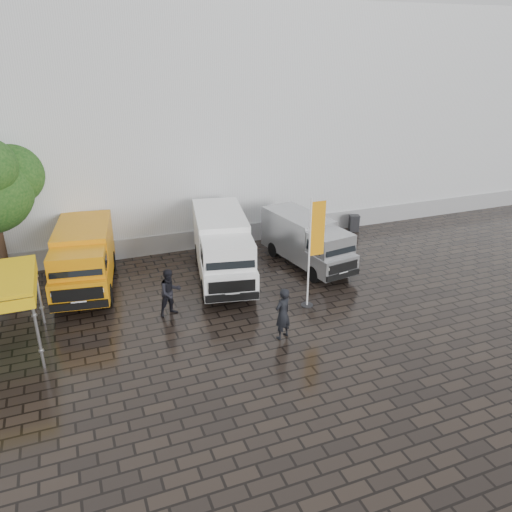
{
  "coord_description": "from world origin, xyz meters",
  "views": [
    {
      "loc": [
        -7.73,
        -16.06,
        9.81
      ],
      "look_at": [
        -0.61,
        2.2,
        1.62
      ],
      "focal_mm": 35.0,
      "sensor_mm": 36.0,
      "label": 1
    }
  ],
  "objects_px": {
    "van_white": "(222,249)",
    "van_yellow": "(84,260)",
    "van_silver": "(307,242)",
    "wheelie_bin": "(354,223)",
    "flagpole": "(314,248)",
    "person_front": "(283,314)",
    "person_tent": "(170,292)"
  },
  "relations": [
    {
      "from": "van_white",
      "to": "van_yellow",
      "type": "bearing_deg",
      "value": -179.1
    },
    {
      "from": "van_yellow",
      "to": "van_silver",
      "type": "bearing_deg",
      "value": 1.98
    },
    {
      "from": "van_yellow",
      "to": "wheelie_bin",
      "type": "xyz_separation_m",
      "value": [
        14.92,
        2.24,
        -0.87
      ]
    },
    {
      "from": "van_white",
      "to": "van_silver",
      "type": "bearing_deg",
      "value": 9.83
    },
    {
      "from": "flagpole",
      "to": "person_front",
      "type": "bearing_deg",
      "value": -138.81
    },
    {
      "from": "van_silver",
      "to": "person_tent",
      "type": "distance_m",
      "value": 7.6
    },
    {
      "from": "van_white",
      "to": "flagpole",
      "type": "bearing_deg",
      "value": -45.2
    },
    {
      "from": "person_tent",
      "to": "person_front",
      "type": "bearing_deg",
      "value": -59.37
    },
    {
      "from": "van_silver",
      "to": "van_yellow",
      "type": "bearing_deg",
      "value": 164.52
    },
    {
      "from": "wheelie_bin",
      "to": "person_tent",
      "type": "distance_m",
      "value": 13.36
    },
    {
      "from": "person_front",
      "to": "person_tent",
      "type": "height_order",
      "value": "person_front"
    },
    {
      "from": "wheelie_bin",
      "to": "van_white",
      "type": "bearing_deg",
      "value": -140.8
    },
    {
      "from": "flagpole",
      "to": "wheelie_bin",
      "type": "height_order",
      "value": "flagpole"
    },
    {
      "from": "van_yellow",
      "to": "van_white",
      "type": "relative_size",
      "value": 0.88
    },
    {
      "from": "van_yellow",
      "to": "person_front",
      "type": "xyz_separation_m",
      "value": [
        6.35,
        -6.81,
        -0.35
      ]
    },
    {
      "from": "van_yellow",
      "to": "van_white",
      "type": "distance_m",
      "value": 6.02
    },
    {
      "from": "flagpole",
      "to": "person_tent",
      "type": "bearing_deg",
      "value": 166.77
    },
    {
      "from": "van_yellow",
      "to": "person_front",
      "type": "height_order",
      "value": "van_yellow"
    },
    {
      "from": "van_white",
      "to": "flagpole",
      "type": "relative_size",
      "value": 1.43
    },
    {
      "from": "person_front",
      "to": "van_silver",
      "type": "bearing_deg",
      "value": -147.72
    },
    {
      "from": "flagpole",
      "to": "person_tent",
      "type": "xyz_separation_m",
      "value": [
        -5.54,
        1.3,
        -1.57
      ]
    },
    {
      "from": "van_yellow",
      "to": "person_front",
      "type": "relative_size",
      "value": 2.93
    },
    {
      "from": "van_white",
      "to": "person_tent",
      "type": "height_order",
      "value": "van_white"
    },
    {
      "from": "van_white",
      "to": "person_front",
      "type": "bearing_deg",
      "value": -74.42
    },
    {
      "from": "van_silver",
      "to": "flagpole",
      "type": "bearing_deg",
      "value": -122.43
    },
    {
      "from": "van_silver",
      "to": "person_tent",
      "type": "xyz_separation_m",
      "value": [
        -7.18,
        -2.46,
        -0.22
      ]
    },
    {
      "from": "wheelie_bin",
      "to": "van_yellow",
      "type": "bearing_deg",
      "value": -152.51
    },
    {
      "from": "van_white",
      "to": "van_silver",
      "type": "distance_m",
      "value": 4.22
    },
    {
      "from": "van_silver",
      "to": "wheelie_bin",
      "type": "height_order",
      "value": "van_silver"
    },
    {
      "from": "person_front",
      "to": "flagpole",
      "type": "bearing_deg",
      "value": -162.66
    },
    {
      "from": "van_yellow",
      "to": "van_white",
      "type": "bearing_deg",
      "value": -1.7
    },
    {
      "from": "van_silver",
      "to": "wheelie_bin",
      "type": "relative_size",
      "value": 5.89
    }
  ]
}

